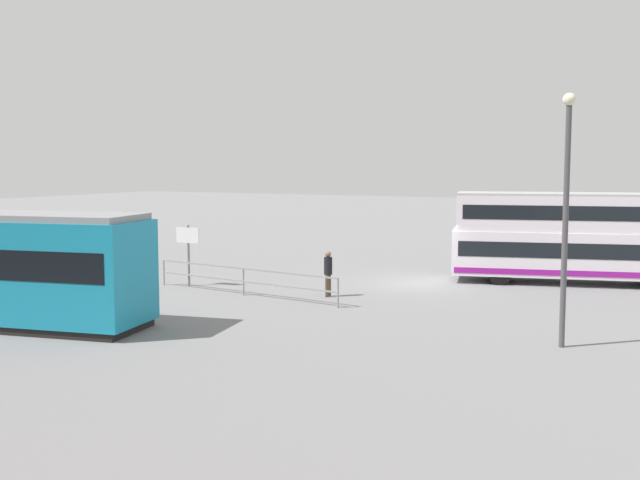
% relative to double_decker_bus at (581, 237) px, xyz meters
% --- Properties ---
extents(ground_plane, '(160.00, 160.00, 0.00)m').
position_rel_double_decker_bus_xyz_m(ground_plane, '(5.87, 3.28, -1.98)').
color(ground_plane, gray).
extents(double_decker_bus, '(10.96, 4.98, 3.86)m').
position_rel_double_decker_bus_xyz_m(double_decker_bus, '(0.00, 0.00, 0.00)').
color(double_decker_bus, silver).
rests_on(double_decker_bus, ground).
extents(pedestrian_near_railing, '(0.33, 0.36, 1.76)m').
position_rel_double_decker_bus_xyz_m(pedestrian_near_railing, '(8.17, 7.67, -0.96)').
color(pedestrian_near_railing, '#4C3F2D').
rests_on(pedestrian_near_railing, ground).
extents(pedestrian_railing, '(8.81, 1.38, 1.08)m').
position_rel_double_decker_bus_xyz_m(pedestrian_railing, '(11.22, 8.92, -1.24)').
color(pedestrian_railing, gray).
rests_on(pedestrian_railing, ground).
extents(info_sign, '(1.14, 0.13, 2.55)m').
position_rel_double_decker_bus_xyz_m(info_sign, '(14.52, 7.98, -0.21)').
color(info_sign, slate).
rests_on(info_sign, ground).
extents(street_lamp, '(0.36, 0.36, 7.02)m').
position_rel_double_decker_bus_xyz_m(street_lamp, '(-1.23, 12.02, 2.11)').
color(street_lamp, '#4C4C51').
rests_on(street_lamp, ground).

